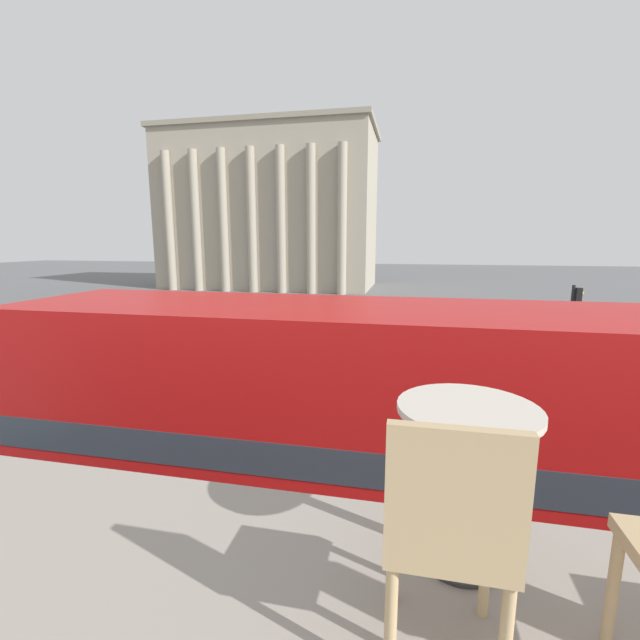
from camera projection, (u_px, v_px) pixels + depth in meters
name	position (u px, v px, depth m)	size (l,w,h in m)	color
double_decker_bus	(395.00, 438.00, 6.12)	(11.16, 2.67, 4.27)	black
cafe_dining_table	(466.00, 449.00, 1.85)	(0.60, 0.60, 0.73)	#2D2D30
cafe_chair_0	(449.00, 529.00, 1.36)	(0.40, 0.40, 0.91)	tan
plaza_building_left	(271.00, 210.00, 48.82)	(23.71, 12.83, 17.37)	#A39984
traffic_light_near	(203.00, 335.00, 13.47)	(0.42, 0.24, 3.45)	black
traffic_light_mid	(573.00, 317.00, 16.11)	(0.42, 0.24, 3.57)	black
pedestrian_yellow	(277.00, 313.00, 26.04)	(0.32, 0.32, 1.58)	#282B33
pedestrian_olive	(404.00, 325.00, 21.99)	(0.32, 0.32, 1.59)	#282B33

